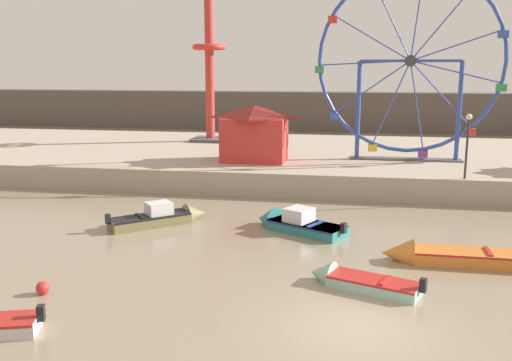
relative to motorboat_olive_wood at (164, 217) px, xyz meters
name	(u,v)px	position (x,y,z in m)	size (l,w,h in m)	color
ground_plane	(357,328)	(8.95, -9.47, -0.34)	(240.00, 240.00, 0.00)	gray
quay_promenade	(358,161)	(8.95, 15.52, 0.35)	(110.00, 18.86, 1.39)	tan
distant_town_skyline	(359,112)	(8.95, 40.76, 1.86)	(140.00, 3.00, 4.40)	#564C47
motorboat_olive_wood	(164,217)	(0.00, 0.00, 0.00)	(4.31, 3.96, 1.37)	olive
motorboat_seafoam	(355,280)	(8.88, -6.32, -0.13)	(3.96, 2.36, 1.04)	#93BCAD
motorboat_orange_hull	(447,256)	(12.26, -3.36, -0.06)	(5.69, 1.32, 1.20)	orange
motorboat_teal_painted	(292,223)	(6.00, 0.10, -0.03)	(4.60, 3.39, 1.52)	teal
ferris_wheel_blue_frame	(410,64)	(11.92, 12.45, 7.04)	(11.62, 1.20, 11.94)	#334CA8
drop_tower_red_tower	(209,57)	(-2.73, 19.42, 7.64)	(2.80, 2.80, 15.09)	#BC332D
carnival_booth_red_striped	(255,132)	(2.46, 10.32, 2.86)	(4.35, 3.12, 3.50)	red
promenade_lamp_near	(468,136)	(14.53, 6.53, 3.34)	(0.32, 0.32, 3.45)	#2D2D33
mooring_buoy_orange	(43,288)	(-1.13, -8.77, -0.12)	(0.44, 0.44, 0.44)	red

